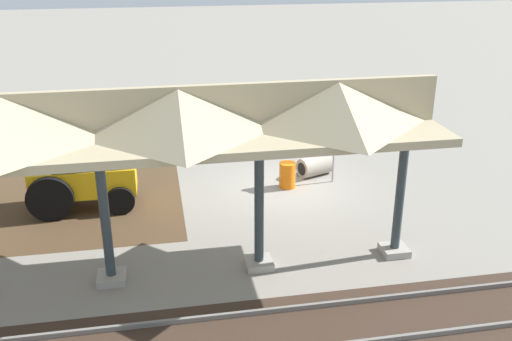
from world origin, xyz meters
The scene contains 8 objects.
ground_plane centered at (0.00, 0.00, 0.00)m, with size 120.00×120.00×0.00m, color gray.
dirt_work_zone centered at (8.77, -0.36, 0.00)m, with size 10.28×7.00×0.01m, color #4C3823.
platform_canopy centered at (5.64, 4.84, 4.17)m, with size 16.23×3.20×4.90m.
rail_tracks centered at (0.00, 7.62, 0.03)m, with size 60.00×2.58×0.15m.
stop_sign centered at (-1.73, -0.27, 1.80)m, with size 0.69×0.37×2.49m.
backhoe centered at (6.77, 0.31, 1.27)m, with size 5.07×1.74×2.82m.
concrete_pipe centered at (-1.29, -0.99, 0.36)m, with size 1.38×1.10×0.71m.
traffic_barrel centered at (-0.05, -0.09, 0.45)m, with size 0.56×0.56×0.90m, color orange.
Camera 1 is at (4.31, 17.51, 7.92)m, focal length 40.00 mm.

